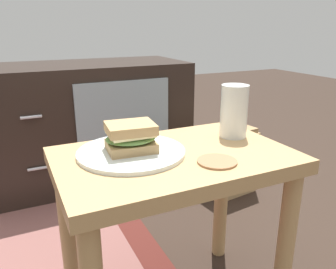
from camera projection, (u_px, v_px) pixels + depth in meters
side_table at (174, 188)px, 0.84m from camera, size 0.56×0.36×0.46m
tv_cabinet at (87, 123)px, 1.67m from camera, size 0.96×0.46×0.58m
plate at (131, 152)px, 0.80m from camera, size 0.26×0.26×0.01m
sandwich_front at (131, 137)px, 0.79m from camera, size 0.13×0.11×0.07m
beer_glass at (234, 112)px, 0.91m from camera, size 0.07×0.07×0.14m
coaster at (217, 162)px, 0.76m from camera, size 0.09×0.09×0.01m
paper_bag at (230, 161)px, 1.56m from camera, size 0.24×0.16×0.31m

